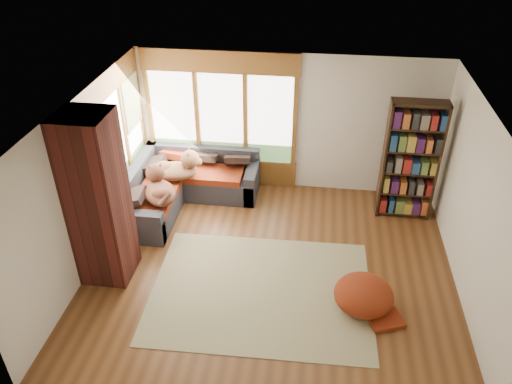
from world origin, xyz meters
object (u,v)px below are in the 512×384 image
(sectional_sofa, at_px, (175,186))
(pouf, at_px, (364,294))
(dog_tan, at_px, (178,166))
(brick_chimney, at_px, (98,200))
(bookshelf, at_px, (410,161))
(area_rug, at_px, (261,290))
(dog_brindle, at_px, (159,186))

(sectional_sofa, relative_size, pouf, 2.67)
(pouf, relative_size, dog_tan, 0.89)
(brick_chimney, bearing_deg, pouf, -3.78)
(sectional_sofa, height_order, bookshelf, bookshelf)
(bookshelf, bearing_deg, dog_tan, -177.53)
(bookshelf, distance_m, pouf, 2.65)
(area_rug, height_order, dog_brindle, dog_brindle)
(brick_chimney, relative_size, dog_tan, 2.82)
(brick_chimney, xyz_separation_m, pouf, (3.75, -0.25, -1.07))
(pouf, relative_size, dog_brindle, 0.88)
(brick_chimney, relative_size, bookshelf, 1.22)
(sectional_sofa, distance_m, dog_brindle, 0.87)
(bookshelf, relative_size, dog_brindle, 2.29)
(area_rug, distance_m, dog_brindle, 2.49)
(area_rug, relative_size, pouf, 3.83)
(brick_chimney, height_order, dog_tan, brick_chimney)
(dog_tan, bearing_deg, pouf, -43.97)
(brick_chimney, bearing_deg, dog_brindle, 72.27)
(dog_tan, bearing_deg, area_rug, -59.29)
(brick_chimney, height_order, area_rug, brick_chimney)
(brick_chimney, height_order, pouf, brick_chimney)
(brick_chimney, distance_m, sectional_sofa, 2.32)
(pouf, height_order, dog_tan, dog_tan)
(dog_tan, bearing_deg, bookshelf, -6.62)
(sectional_sofa, height_order, area_rug, sectional_sofa)
(pouf, height_order, dog_brindle, dog_brindle)
(brick_chimney, height_order, sectional_sofa, brick_chimney)
(dog_brindle, bearing_deg, dog_tan, -40.38)
(brick_chimney, relative_size, pouf, 3.15)
(sectional_sofa, distance_m, pouf, 4.03)
(sectional_sofa, height_order, pouf, sectional_sofa)
(pouf, xyz_separation_m, dog_brindle, (-3.34, 1.55, 0.53))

